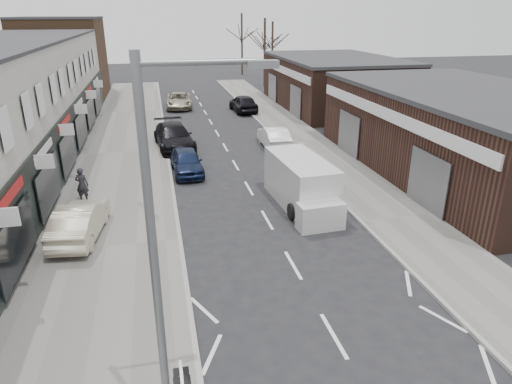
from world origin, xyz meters
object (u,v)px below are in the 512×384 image
street_lamp (164,260)px  parked_car_left_a (187,162)px  white_van (302,184)px  parked_car_right_a (274,137)px  warning_sign (144,167)px  pedestrian (82,185)px  sedan_on_pavement (80,221)px  parked_car_left_b (174,137)px  parked_car_left_c (179,100)px  parked_car_right_b (243,103)px

street_lamp → parked_car_left_a: street_lamp is taller
white_van → parked_car_right_a: (1.26, 10.01, -0.35)m
warning_sign → parked_car_left_a: size_ratio=0.67×
street_lamp → pedestrian: (-3.64, 14.50, -3.64)m
sedan_on_pavement → parked_car_left_b: size_ratio=0.77×
white_van → parked_car_left_b: size_ratio=1.05×
parked_car_left_c → parked_car_right_a: (5.46, -15.31, 0.00)m
parked_car_right_a → parked_car_right_b: bearing=-89.8°
warning_sign → parked_car_right_a: (8.42, 9.32, -1.49)m
sedan_on_pavement → parked_car_right_b: (11.30, 23.66, -0.03)m
parked_car_left_c → parked_car_left_a: bearing=-89.2°
pedestrian → parked_car_right_b: (11.67, 19.76, -0.18)m
parked_car_left_b → parked_car_left_c: (1.20, 14.13, -0.10)m
white_van → parked_car_left_b: (-5.40, 11.19, -0.25)m
parked_car_left_a → parked_car_right_b: parked_car_right_b is taller
parked_car_left_b → white_van: bearing=-70.0°
parked_car_left_a → pedestrian: bearing=-148.5°
street_lamp → sedan_on_pavement: street_lamp is taller
sedan_on_pavement → parked_car_left_b: (4.40, 12.70, -0.02)m
warning_sign → parked_car_left_a: bearing=66.9°
sedan_on_pavement → pedestrian: (-0.37, 3.89, 0.14)m
street_lamp → warning_sign: (-0.63, 12.80, -2.42)m
pedestrian → parked_car_left_c: 23.70m
sedan_on_pavement → parked_car_left_c: sedan_on_pavement is taller
white_van → parked_car_right_b: (1.50, 22.15, -0.26)m
street_lamp → sedan_on_pavement: (-3.27, 10.60, -3.79)m
parked_car_right_a → white_van: bearing=84.2°
parked_car_left_a → parked_car_right_a: (6.22, 4.17, 0.02)m
parked_car_left_c → parked_car_right_a: size_ratio=1.19×
sedan_on_pavement → pedestrian: size_ratio=2.53×
white_van → parked_car_left_b: white_van is taller
sedan_on_pavement → parked_car_left_a: (4.83, 7.35, -0.14)m
pedestrian → parked_car_left_b: (4.77, 8.80, -0.16)m
parked_car_left_b → parked_car_left_c: parked_car_left_b is taller
parked_car_left_a → parked_car_right_a: parked_car_right_a is taller
street_lamp → white_van: 14.21m
street_lamp → parked_car_left_c: 37.71m
warning_sign → parked_car_left_b: bearing=80.5°
parked_car_left_b → pedestrian: bearing=-124.2°
warning_sign → white_van: size_ratio=0.46×
street_lamp → parked_car_left_c: street_lamp is taller
white_van → parked_car_right_a: white_van is taller
white_van → parked_car_left_a: 7.67m
sedan_on_pavement → pedestrian: pedestrian is taller
street_lamp → parked_car_left_b: (1.13, 23.30, -3.80)m
parked_car_left_c → parked_car_right_a: 16.25m
warning_sign → parked_car_right_b: size_ratio=0.57×
warning_sign → pedestrian: (-3.01, 1.70, -1.22)m
warning_sign → parked_car_left_b: 10.74m
parked_car_left_a → white_van: bearing=-51.7°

